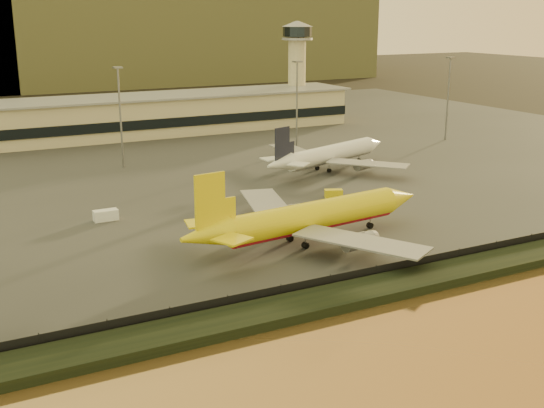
{
  "coord_description": "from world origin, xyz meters",
  "views": [
    {
      "loc": [
        -55.23,
        -89.42,
        38.4
      ],
      "look_at": [
        -2.34,
        12.0,
        6.27
      ],
      "focal_mm": 45.0,
      "sensor_mm": 36.0,
      "label": 1
    }
  ],
  "objects": [
    {
      "name": "gse_vehicle_white",
      "position": [
        -25.85,
        35.57,
        1.23
      ],
      "size": [
        4.59,
        2.09,
        2.06
      ],
      "primitive_type": "cube",
      "rotation": [
        0.0,
        0.0,
        -0.01
      ],
      "color": "white",
      "rests_on": "tarmac"
    },
    {
      "name": "perimeter_fence",
      "position": [
        0.0,
        -13.0,
        1.3
      ],
      "size": [
        300.0,
        0.05,
        2.2
      ],
      "primitive_type": "cube",
      "color": "black",
      "rests_on": "tarmac"
    },
    {
      "name": "control_tower",
      "position": [
        70.0,
        131.0,
        21.66
      ],
      "size": [
        11.2,
        11.2,
        35.5
      ],
      "color": "tan",
      "rests_on": "tarmac"
    },
    {
      "name": "tarmac",
      "position": [
        0.0,
        95.0,
        0.1
      ],
      "size": [
        320.0,
        220.0,
        0.2
      ],
      "primitive_type": "cube",
      "color": "#2D2D2D",
      "rests_on": "ground"
    },
    {
      "name": "ground",
      "position": [
        0.0,
        0.0,
        0.0
      ],
      "size": [
        900.0,
        900.0,
        0.0
      ],
      "primitive_type": "plane",
      "color": "black",
      "rests_on": "ground"
    },
    {
      "name": "apron_light_masts",
      "position": [
        15.0,
        75.0,
        15.7
      ],
      "size": [
        152.2,
        12.2,
        25.4
      ],
      "color": "slate",
      "rests_on": "tarmac"
    },
    {
      "name": "terminal_building",
      "position": [
        -14.52,
        125.55,
        6.25
      ],
      "size": [
        202.0,
        25.0,
        12.6
      ],
      "color": "tan",
      "rests_on": "tarmac"
    },
    {
      "name": "dhl_cargo_jet",
      "position": [
        2.19,
        6.55,
        4.61
      ],
      "size": [
        49.51,
        48.15,
        14.78
      ],
      "rotation": [
        0.0,
        0.0,
        0.12
      ],
      "color": "#DCC50B",
      "rests_on": "tarmac"
    },
    {
      "name": "white_narrowbody_jet",
      "position": [
        35.45,
        53.19,
        4.05
      ],
      "size": [
        43.6,
        41.37,
        12.89
      ],
      "rotation": [
        0.0,
        0.0,
        0.33
      ],
      "color": "white",
      "rests_on": "tarmac"
    },
    {
      "name": "gse_vehicle_yellow",
      "position": [
        21.86,
        29.81,
        1.06
      ],
      "size": [
        4.2,
        3.08,
        1.72
      ],
      "primitive_type": "cube",
      "rotation": [
        0.0,
        0.0,
        -0.4
      ],
      "color": "#DCC50B",
      "rests_on": "tarmac"
    },
    {
      "name": "embankment",
      "position": [
        0.0,
        -17.0,
        0.7
      ],
      "size": [
        320.0,
        7.0,
        1.4
      ],
      "primitive_type": "cube",
      "color": "black",
      "rests_on": "ground"
    }
  ]
}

